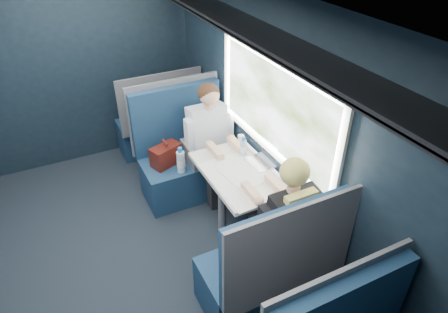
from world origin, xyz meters
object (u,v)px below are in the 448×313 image
bottle_small (243,148)px  seat_row_front (159,123)px  seat_bay_near (185,159)px  man (212,137)px  woman (286,217)px  laptop (265,157)px  table (237,179)px  seat_bay_far (268,270)px  cup (241,139)px

bottle_small → seat_row_front: bearing=103.0°
seat_bay_near → man: bearing=-33.7°
seat_bay_near → woman: size_ratio=0.95×
seat_bay_near → woman: 1.63m
seat_bay_near → man: man is taller
woman → laptop: (0.25, 0.73, 0.07)m
seat_bay_near → woman: (0.26, -1.58, 0.31)m
bottle_small → table: bearing=-130.5°
woman → bottle_small: 0.94m
woman → seat_row_front: bearing=95.7°
seat_bay_near → bottle_small: size_ratio=6.02×
seat_bay_far → bottle_small: (0.37, 1.09, 0.42)m
seat_bay_near → man: size_ratio=0.95×
table → seat_bay_near: bearing=102.4°
bottle_small → cup: bottle_small is taller
table → man: bearing=84.5°
table → seat_row_front: seat_row_front is taller
woman → laptop: size_ratio=4.47×
seat_bay_far → laptop: (0.50, 0.90, 0.38)m
woman → cup: woman is taller
man → woman: size_ratio=1.00×
woman → laptop: 0.78m
man → bottle_small: 0.51m
man → laptop: man is taller
man → laptop: (0.25, -0.67, 0.08)m
seat_bay_near → seat_row_front: 0.92m
table → seat_bay_near: 0.92m
seat_row_front → bottle_small: (0.37, -1.58, 0.42)m
man → laptop: bearing=-69.5°
bottle_small → cup: 0.25m
seat_bay_near → seat_row_front: bearing=89.4°
man → woman: bearing=-90.0°
woman → bottle_small: bearing=82.8°
table → seat_row_front: 1.82m
laptop → bottle_small: 0.23m
man → cup: 0.34m
seat_bay_near → bottle_small: (0.38, -0.66, 0.41)m
seat_row_front → bottle_small: 1.68m
seat_bay_far → laptop: bearing=61.0°
cup → seat_row_front: bearing=108.8°
seat_bay_near → seat_row_front: size_ratio=1.09×
bottle_small → cup: bearing=67.0°
cup → seat_bay_far: bearing=-109.3°
woman → cup: (0.21, 1.15, 0.05)m
seat_row_front → seat_bay_near: bearing=-90.6°
table → bottle_small: (0.18, 0.22, 0.17)m
woman → seat_bay_far: bearing=-146.2°
man → cup: bearing=-50.7°
seat_row_front → woman: (0.25, -2.50, 0.32)m
seat_row_front → woman: woman is taller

